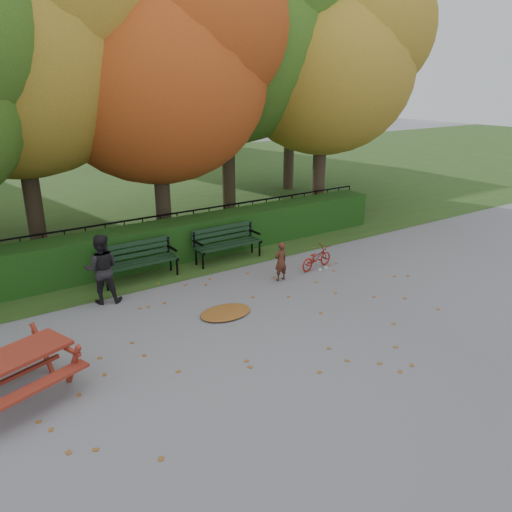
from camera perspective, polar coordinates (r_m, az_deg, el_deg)
ground at (r=9.67m, az=2.43°, el=-7.83°), size 90.00×90.00×0.00m
grass_strip at (r=21.95m, az=-20.04°, el=6.66°), size 90.00×90.00×0.00m
building_right at (r=37.31m, az=-14.56°, el=21.31°), size 9.00×6.00×12.00m
hedge at (r=13.09m, az=-9.35°, el=1.72°), size 13.00×0.90×1.00m
iron_fence at (r=13.78m, az=-10.79°, el=2.70°), size 14.00×0.04×1.02m
tree_b at (r=13.92m, az=-24.75°, el=21.84°), size 6.72×6.40×8.79m
tree_c at (r=14.17m, az=-9.82°, el=20.79°), size 6.30×6.00×8.00m
tree_d at (r=16.82m, az=-1.71°, el=24.75°), size 7.14×6.80×9.58m
tree_e at (r=17.23m, az=9.15°, el=21.41°), size 6.09×5.80×8.16m
tree_g at (r=21.44m, az=5.20°, el=21.91°), size 6.30×6.00×8.55m
bench_left at (r=11.92m, az=-13.35°, el=-0.25°), size 1.80×0.57×0.88m
bench_right at (r=12.90m, az=-3.41°, el=1.77°), size 1.80×0.57×0.88m
picnic_table at (r=8.14m, az=-26.22°, el=-11.23°), size 2.02×1.82×0.81m
leaf_pile at (r=10.07m, az=-3.49°, el=-6.45°), size 1.27×1.06×0.07m
leaf_scatter at (r=9.88m, az=1.38°, el=-7.15°), size 9.00×5.70×0.01m
child at (r=11.57m, az=2.84°, el=-0.61°), size 0.35×0.24×0.93m
adult at (r=10.81m, az=-17.23°, el=-1.42°), size 0.88×0.79×1.48m
bicycle at (r=12.43m, az=6.93°, el=-0.22°), size 1.09×0.54×0.55m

